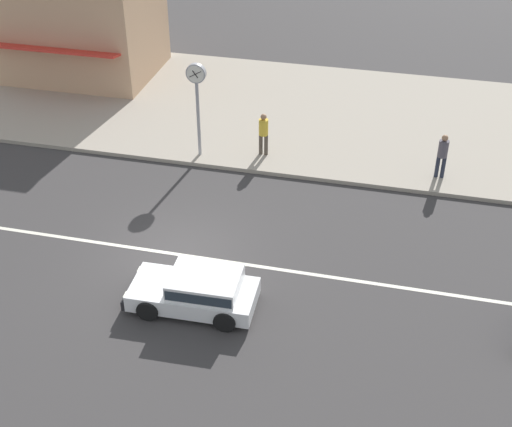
# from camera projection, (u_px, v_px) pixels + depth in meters

# --- Properties ---
(ground_plane) EXTENTS (160.00, 160.00, 0.00)m
(ground_plane) POSITION_uv_depth(u_px,v_px,m) (175.00, 254.00, 21.52)
(ground_plane) COLOR #383535
(lane_centre_stripe) EXTENTS (50.40, 0.14, 0.01)m
(lane_centre_stripe) POSITION_uv_depth(u_px,v_px,m) (175.00, 254.00, 21.51)
(lane_centre_stripe) COLOR silver
(lane_centre_stripe) RESTS_ON ground
(kerb_strip) EXTENTS (68.00, 10.00, 0.15)m
(kerb_strip) POSITION_uv_depth(u_px,v_px,m) (254.00, 109.00, 29.66)
(kerb_strip) COLOR #9E9384
(kerb_strip) RESTS_ON ground
(hatchback_white_1) EXTENTS (3.57, 1.81, 1.10)m
(hatchback_white_1) POSITION_uv_depth(u_px,v_px,m) (197.00, 290.00, 19.23)
(hatchback_white_1) COLOR white
(hatchback_white_1) RESTS_ON ground
(street_clock) EXTENTS (0.70, 0.22, 3.54)m
(street_clock) POSITION_uv_depth(u_px,v_px,m) (197.00, 87.00, 24.82)
(street_clock) COLOR #9E9EA3
(street_clock) RESTS_ON kerb_strip
(pedestrian_mid_kerb) EXTENTS (0.34, 0.34, 1.64)m
(pedestrian_mid_kerb) POSITION_uv_depth(u_px,v_px,m) (443.00, 153.00, 24.43)
(pedestrian_mid_kerb) COLOR #232838
(pedestrian_mid_kerb) RESTS_ON kerb_strip
(pedestrian_far_end) EXTENTS (0.34, 0.34, 1.64)m
(pedestrian_far_end) POSITION_uv_depth(u_px,v_px,m) (263.00, 131.00, 25.78)
(pedestrian_far_end) COLOR #4C4238
(pedestrian_far_end) RESTS_ON kerb_strip
(shopfront_corner_warung) EXTENTS (6.61, 5.75, 5.42)m
(shopfront_corner_warung) POSITION_uv_depth(u_px,v_px,m) (78.00, 13.00, 31.28)
(shopfront_corner_warung) COLOR tan
(shopfront_corner_warung) RESTS_ON kerb_strip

